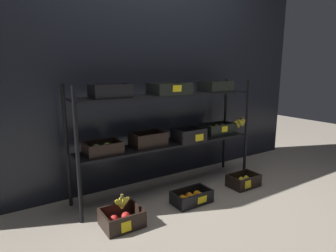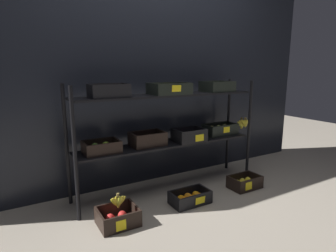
{
  "view_description": "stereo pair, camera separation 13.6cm",
  "coord_description": "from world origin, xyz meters",
  "views": [
    {
      "loc": [
        -1.46,
        -2.27,
        1.21
      ],
      "look_at": [
        0.0,
        0.0,
        0.66
      ],
      "focal_mm": 30.1,
      "sensor_mm": 36.0,
      "label": 1
    },
    {
      "loc": [
        -1.35,
        -2.34,
        1.21
      ],
      "look_at": [
        0.0,
        0.0,
        0.66
      ],
      "focal_mm": 30.1,
      "sensor_mm": 36.0,
      "label": 2
    }
  ],
  "objects": [
    {
      "name": "display_rack",
      "position": [
        0.04,
        -0.01,
        0.72
      ],
      "size": [
        2.0,
        0.37,
        1.09
      ],
      "color": "black",
      "rests_on": "ground_plane"
    },
    {
      "name": "crate_ground_lemon",
      "position": [
        0.7,
        -0.37,
        0.05
      ],
      "size": [
        0.32,
        0.22,
        0.13
      ],
      "color": "black",
      "rests_on": "ground_plane"
    },
    {
      "name": "ground_plane",
      "position": [
        0.0,
        0.0,
        0.0
      ],
      "size": [
        10.0,
        10.0,
        0.0
      ],
      "primitive_type": "plane",
      "color": "gray"
    },
    {
      "name": "storefront_wall",
      "position": [
        0.0,
        0.37,
        1.13
      ],
      "size": [
        4.26,
        0.12,
        2.26
      ],
      "primitive_type": "cube",
      "color": "black",
      "rests_on": "ground_plane"
    },
    {
      "name": "banana_bunch_loose",
      "position": [
        -0.67,
        -0.39,
        0.19
      ],
      "size": [
        0.14,
        0.04,
        0.13
      ],
      "color": "brown",
      "rests_on": "crate_ground_apple_red"
    },
    {
      "name": "crate_ground_apple_red",
      "position": [
        -0.68,
        -0.39,
        0.05
      ],
      "size": [
        0.31,
        0.26,
        0.14
      ],
      "color": "black",
      "rests_on": "ground_plane"
    },
    {
      "name": "crate_ground_orange",
      "position": [
        0.02,
        -0.38,
        0.05
      ],
      "size": [
        0.36,
        0.22,
        0.12
      ],
      "color": "black",
      "rests_on": "ground_plane"
    }
  ]
}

